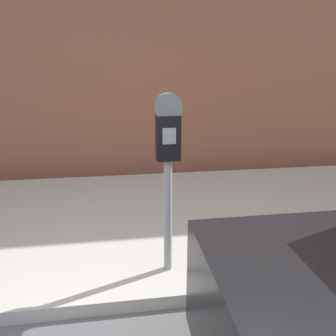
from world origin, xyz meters
TOP-DOWN VIEW (x-y plane):
  - sidewalk at (0.00, 2.20)m, footprint 24.00×2.80m
  - parking_meter at (0.16, 1.14)m, footprint 0.20×0.12m

SIDE VIEW (x-z plane):
  - sidewalk at x=0.00m, z-range 0.00..0.11m
  - parking_meter at x=0.16m, z-range 0.38..1.78m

